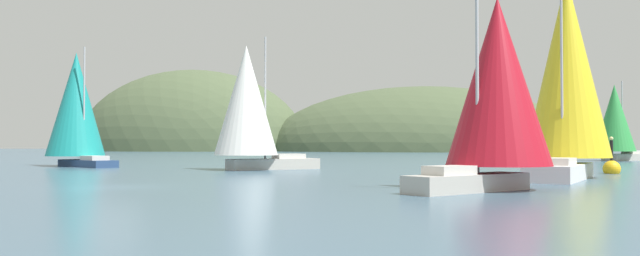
{
  "coord_description": "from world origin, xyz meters",
  "views": [
    {
      "loc": [
        15.0,
        -26.26,
        1.96
      ],
      "look_at": [
        0.0,
        42.82,
        3.62
      ],
      "focal_mm": 36.53,
      "sensor_mm": 36.0,
      "label": 1
    }
  ],
  "objects_px": {
    "sailboat_green_sail": "(616,121)",
    "sailboat_crimson_sail": "(496,86)",
    "sailboat_yellow_sail": "(567,73)",
    "sailboat_teal_sail": "(76,106)",
    "channel_buoy": "(612,168)",
    "sailboat_white_mainsail": "(248,104)"
  },
  "relations": [
    {
      "from": "sailboat_teal_sail",
      "to": "channel_buoy",
      "type": "xyz_separation_m",
      "value": [
        41.71,
        -4.78,
        -4.74
      ]
    },
    {
      "from": "sailboat_teal_sail",
      "to": "sailboat_white_mainsail",
      "type": "bearing_deg",
      "value": -14.75
    },
    {
      "from": "sailboat_crimson_sail",
      "to": "channel_buoy",
      "type": "height_order",
      "value": "sailboat_crimson_sail"
    },
    {
      "from": "sailboat_teal_sail",
      "to": "channel_buoy",
      "type": "relative_size",
      "value": 3.83
    },
    {
      "from": "sailboat_white_mainsail",
      "to": "sailboat_crimson_sail",
      "type": "relative_size",
      "value": 1.18
    },
    {
      "from": "sailboat_green_sail",
      "to": "sailboat_white_mainsail",
      "type": "distance_m",
      "value": 45.32
    },
    {
      "from": "sailboat_yellow_sail",
      "to": "sailboat_green_sail",
      "type": "xyz_separation_m",
      "value": [
        10.88,
        38.39,
        -1.47
      ]
    },
    {
      "from": "sailboat_yellow_sail",
      "to": "channel_buoy",
      "type": "distance_m",
      "value": 8.98
    },
    {
      "from": "sailboat_yellow_sail",
      "to": "sailboat_green_sail",
      "type": "distance_m",
      "value": 39.93
    },
    {
      "from": "sailboat_teal_sail",
      "to": "sailboat_yellow_sail",
      "type": "bearing_deg",
      "value": -15.86
    },
    {
      "from": "sailboat_yellow_sail",
      "to": "channel_buoy",
      "type": "xyz_separation_m",
      "value": [
        3.61,
        6.04,
        -5.58
      ]
    },
    {
      "from": "sailboat_green_sail",
      "to": "sailboat_crimson_sail",
      "type": "xyz_separation_m",
      "value": [
        -15.32,
        -49.11,
        -0.09
      ]
    },
    {
      "from": "sailboat_teal_sail",
      "to": "sailboat_green_sail",
      "type": "bearing_deg",
      "value": 29.37
    },
    {
      "from": "sailboat_crimson_sail",
      "to": "sailboat_teal_sail",
      "type": "height_order",
      "value": "sailboat_teal_sail"
    },
    {
      "from": "sailboat_white_mainsail",
      "to": "channel_buoy",
      "type": "height_order",
      "value": "sailboat_white_mainsail"
    },
    {
      "from": "sailboat_white_mainsail",
      "to": "sailboat_green_sail",
      "type": "bearing_deg",
      "value": 44.95
    },
    {
      "from": "channel_buoy",
      "to": "sailboat_teal_sail",
      "type": "bearing_deg",
      "value": 173.46
    },
    {
      "from": "sailboat_yellow_sail",
      "to": "sailboat_teal_sail",
      "type": "height_order",
      "value": "sailboat_yellow_sail"
    },
    {
      "from": "sailboat_teal_sail",
      "to": "channel_buoy",
      "type": "distance_m",
      "value": 42.25
    },
    {
      "from": "sailboat_green_sail",
      "to": "sailboat_crimson_sail",
      "type": "distance_m",
      "value": 51.44
    },
    {
      "from": "sailboat_white_mainsail",
      "to": "channel_buoy",
      "type": "relative_size",
      "value": 3.76
    },
    {
      "from": "sailboat_yellow_sail",
      "to": "sailboat_white_mainsail",
      "type": "relative_size",
      "value": 1.23
    }
  ]
}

